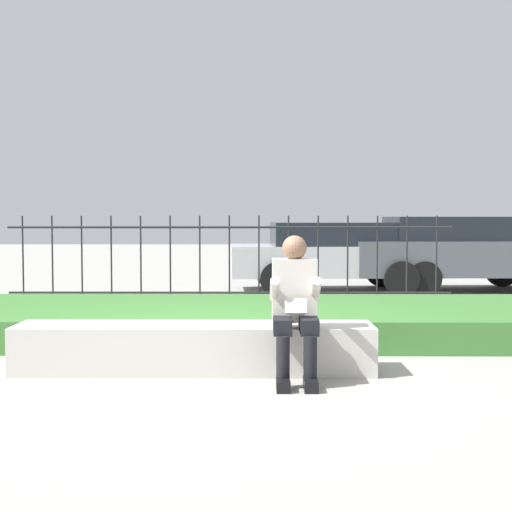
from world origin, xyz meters
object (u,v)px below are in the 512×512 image
Objects in this scene: person_seated_reader at (295,302)px; car_parked_right at (453,251)px; car_parked_center at (341,254)px; stone_bench at (195,351)px.

car_parked_right reaches higher than person_seated_reader.
person_seated_reader is 7.36m from car_parked_center.
car_parked_center is at bearing 73.30° from stone_bench.
stone_bench is at bearing -109.99° from car_parked_center.
car_parked_center is (2.08, 6.94, 0.50)m from stone_bench.
stone_bench is at bearing -122.77° from car_parked_right.
stone_bench is 0.80× the size of car_parked_right.
person_seated_reader is 0.31× the size of car_parked_right.
car_parked_right is (2.12, 0.08, 0.05)m from car_parked_center.
car_parked_right reaches higher than stone_bench.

